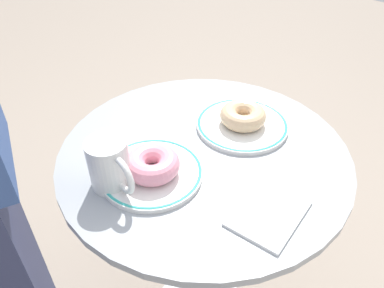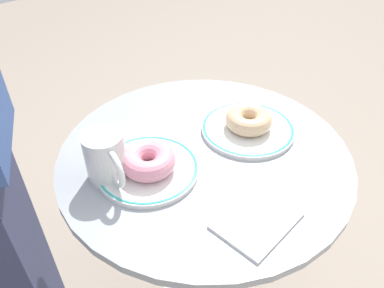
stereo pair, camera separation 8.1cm
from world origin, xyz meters
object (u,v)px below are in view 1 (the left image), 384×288
at_px(donut_pink_frosted, 152,164).
at_px(coffee_mug, 110,165).
at_px(plate_right, 242,124).
at_px(donut_glazed, 243,116).
at_px(paper_napkin, 268,213).
at_px(plate_left, 151,172).
at_px(cafe_table, 202,216).

bearing_deg(donut_pink_frosted, coffee_mug, 148.38).
height_order(plate_right, coffee_mug, coffee_mug).
height_order(donut_glazed, paper_napkin, donut_glazed).
bearing_deg(plate_left, donut_pink_frosted, -94.81).
bearing_deg(cafe_table, coffee_mug, 161.01).
distance_m(plate_right, paper_napkin, 0.27).
relative_size(plate_right, donut_glazed, 2.01).
bearing_deg(donut_glazed, paper_napkin, -134.16).
distance_m(donut_glazed, coffee_mug, 0.33).
xyz_separation_m(plate_left, paper_napkin, (0.07, -0.23, -0.00)).
distance_m(donut_pink_frosted, paper_napkin, 0.24).
distance_m(plate_left, coffee_mug, 0.09).
distance_m(cafe_table, plate_right, 0.26).
height_order(plate_left, paper_napkin, plate_left).
bearing_deg(plate_right, donut_glazed, -90.00).
bearing_deg(plate_right, plate_left, 170.97).
height_order(plate_left, plate_right, same).
bearing_deg(coffee_mug, paper_napkin, -63.10).
xyz_separation_m(plate_left, plate_right, (0.25, -0.04, 0.00)).
xyz_separation_m(cafe_table, plate_left, (-0.13, 0.03, 0.22)).
bearing_deg(donut_glazed, cafe_table, 175.90).
distance_m(plate_right, donut_glazed, 0.03).
height_order(plate_right, donut_glazed, donut_glazed).
distance_m(cafe_table, plate_left, 0.26).
bearing_deg(paper_napkin, plate_left, 106.31).
bearing_deg(plate_left, plate_right, -9.03).
height_order(cafe_table, plate_right, plate_right).
distance_m(plate_left, paper_napkin, 0.24).
relative_size(donut_glazed, coffee_mug, 0.85).
xyz_separation_m(plate_left, donut_pink_frosted, (-0.00, -0.01, 0.03)).
bearing_deg(cafe_table, plate_right, -4.10).
xyz_separation_m(donut_glazed, coffee_mug, (-0.32, 0.08, 0.02)).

